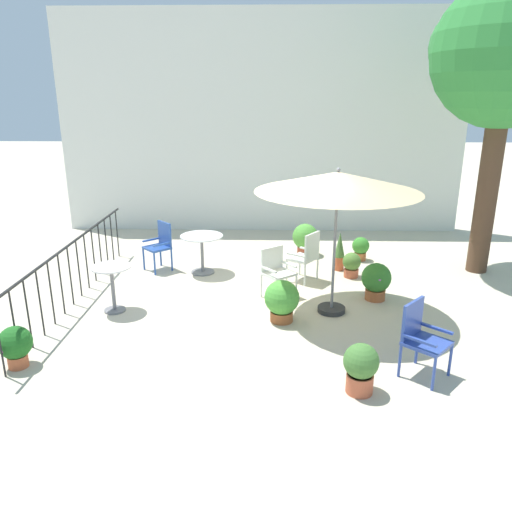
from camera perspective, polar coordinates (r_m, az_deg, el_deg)
ground_plane at (r=8.36m, az=0.01°, el=-5.30°), size 60.00×60.00×0.00m
villa_facade at (r=12.53m, az=0.65°, el=14.87°), size 9.86×0.30×5.25m
terrace_railing at (r=8.74m, az=-20.24°, el=-0.63°), size 0.03×5.19×1.01m
shade_tree at (r=10.30m, az=27.05°, el=19.95°), size 2.72×2.59×5.30m
patio_umbrella_0 at (r=7.49m, az=9.37°, el=8.26°), size 2.49×2.49×2.30m
cafe_table_0 at (r=8.15m, az=-16.19°, el=-2.73°), size 0.61×0.61×0.76m
cafe_table_1 at (r=9.60m, az=-6.23°, el=1.07°), size 0.82×0.82×0.76m
patio_chair_0 at (r=6.42m, az=18.41°, el=-8.55°), size 0.68×0.68×0.94m
patio_chair_1 at (r=8.43m, az=2.32°, el=-1.47°), size 0.64×0.64×0.86m
patio_chair_2 at (r=9.15m, az=5.84°, el=0.24°), size 0.63×0.65×0.94m
patio_chair_3 at (r=9.91m, az=-10.93°, el=1.49°), size 0.61×0.62×0.95m
potted_plant_0 at (r=10.73m, az=5.67°, el=2.07°), size 0.55×0.55×0.69m
potted_plant_1 at (r=8.58m, az=13.62°, el=-2.70°), size 0.50×0.50×0.64m
potted_plant_2 at (r=7.04m, az=-25.94°, el=-9.14°), size 0.42×0.42×0.55m
potted_plant_3 at (r=5.97m, az=11.94°, el=-12.33°), size 0.41×0.41×0.61m
potted_plant_4 at (r=10.59m, az=11.93°, el=0.95°), size 0.36×0.36×0.50m
potted_plant_5 at (r=9.58m, az=10.92°, el=-0.94°), size 0.34×0.34×0.48m
potted_plant_6 at (r=9.88m, az=9.56°, el=0.57°), size 0.21×0.21×0.77m
potted_plant_7 at (r=7.56m, az=2.98°, el=-5.04°), size 0.54×0.54×0.66m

